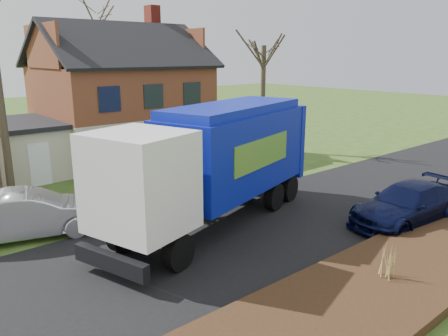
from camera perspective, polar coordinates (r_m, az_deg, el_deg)
ground at (r=16.26m, az=4.18°, el=-7.88°), size 120.00×120.00×0.00m
road at (r=16.26m, az=4.18°, el=-7.85°), size 80.00×7.00×0.02m
mulch_verge at (r=13.30m, az=20.73°, el=-13.52°), size 80.00×3.50×0.30m
main_house at (r=27.50m, az=-14.13°, el=9.62°), size 12.95×8.95×9.26m
garbage_truck at (r=16.01m, az=-0.88°, el=1.35°), size 10.63×5.59×4.41m
silver_sedan at (r=16.69m, az=-24.03°, el=-5.51°), size 5.33×3.15×1.66m
navy_wagon at (r=17.87m, az=22.84°, el=-4.37°), size 5.35×2.61×1.50m
tree_front_east at (r=28.79m, az=5.30°, el=17.86°), size 3.49×3.49×9.69m
tree_back at (r=34.95m, az=-16.48°, el=19.30°), size 3.57×3.57×11.29m
grass_clump_mid at (r=12.88m, az=20.94°, el=-11.11°), size 0.38×0.31×1.06m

